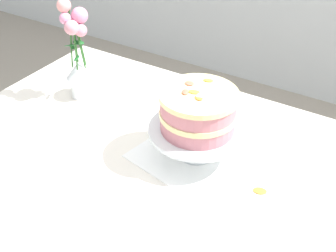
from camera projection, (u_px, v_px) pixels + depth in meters
name	position (u px, v px, depth m)	size (l,w,h in m)	color
dining_table	(149.00, 183.00, 1.34)	(1.40, 1.00, 0.74)	white
linen_napkin	(196.00, 154.00, 1.31)	(0.32, 0.32, 0.00)	white
cake_stand	(197.00, 133.00, 1.26)	(0.29, 0.29, 0.10)	silver
layer_cake	(198.00, 111.00, 1.22)	(0.23, 0.23, 0.13)	#CC7A84
flower_vase	(78.00, 57.00, 1.50)	(0.10, 0.10, 0.36)	silver
loose_petal_0	(260.00, 191.00, 1.18)	(0.04, 0.03, 0.00)	orange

